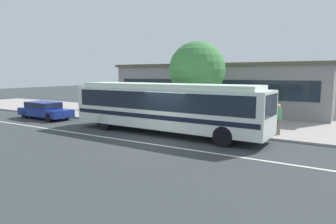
# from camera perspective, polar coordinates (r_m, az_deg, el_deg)

# --- Properties ---
(ground_plane) EXTENTS (120.00, 120.00, 0.00)m
(ground_plane) POSITION_cam_1_polar(r_m,az_deg,el_deg) (15.34, -1.60, -5.60)
(ground_plane) COLOR #333A3D
(sidewalk_slab) EXTENTS (60.00, 8.00, 0.12)m
(sidewalk_slab) POSITION_cam_1_polar(r_m,az_deg,el_deg) (21.53, 8.66, -1.73)
(sidewalk_slab) COLOR #A19792
(sidewalk_slab) RESTS_ON ground_plane
(lane_stripe_center) EXTENTS (56.00, 0.16, 0.01)m
(lane_stripe_center) POSITION_cam_1_polar(r_m,az_deg,el_deg) (14.69, -3.29, -6.18)
(lane_stripe_center) COLOR silver
(lane_stripe_center) RESTS_ON ground_plane
(transit_bus) EXTENTS (11.88, 2.86, 2.89)m
(transit_bus) POSITION_cam_1_polar(r_m,az_deg,el_deg) (16.89, -0.47, 1.40)
(transit_bus) COLOR silver
(transit_bus) RESTS_ON ground_plane
(sedan_behind_bus) EXTENTS (4.79, 1.95, 1.29)m
(sedan_behind_bus) POSITION_cam_1_polar(r_m,az_deg,el_deg) (24.63, -22.76, 0.49)
(sedan_behind_bus) COLOR navy
(sedan_behind_bus) RESTS_ON ground_plane
(pedestrian_waiting_near_sign) EXTENTS (0.38, 0.38, 1.70)m
(pedestrian_waiting_near_sign) POSITION_cam_1_polar(r_m,az_deg,el_deg) (17.23, 20.49, -0.85)
(pedestrian_waiting_near_sign) COLOR slate
(pedestrian_waiting_near_sign) RESTS_ON sidewalk_slab
(pedestrian_walking_along_curb) EXTENTS (0.43, 0.43, 1.69)m
(pedestrian_walking_along_curb) POSITION_cam_1_polar(r_m,az_deg,el_deg) (19.09, -0.82, 0.37)
(pedestrian_walking_along_curb) COLOR #2B334F
(pedestrian_walking_along_curb) RESTS_ON sidewalk_slab
(bus_stop_sign) EXTENTS (0.16, 0.43, 2.32)m
(bus_stop_sign) POSITION_cam_1_polar(r_m,az_deg,el_deg) (17.03, 14.50, 0.99)
(bus_stop_sign) COLOR gray
(bus_stop_sign) RESTS_ON sidewalk_slab
(street_tree_near_stop) EXTENTS (3.89, 3.89, 5.55)m
(street_tree_near_stop) POSITION_cam_1_polar(r_m,az_deg,el_deg) (20.70, 5.64, 8.11)
(street_tree_near_stop) COLOR brown
(street_tree_near_stop) RESTS_ON sidewalk_slab
(station_building) EXTENTS (18.90, 6.99, 4.31)m
(station_building) POSITION_cam_1_polar(r_m,az_deg,el_deg) (27.58, 9.95, 4.63)
(station_building) COLOR gray
(station_building) RESTS_ON ground_plane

